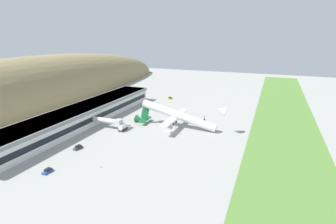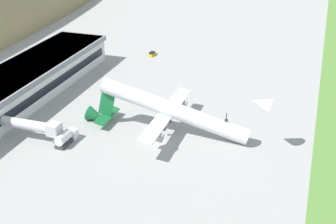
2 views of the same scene
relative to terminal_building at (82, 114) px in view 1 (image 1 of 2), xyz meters
The scene contains 11 objects.
ground_plane 47.25m from the terminal_building, 81.89° to the right, with size 442.61×442.61×0.00m, color #9E9E99.
grass_strip_foreground 100.30m from the terminal_building, 86.21° to the right, with size 398.35×31.89×0.08m, color #568438.
hill_backdrop 63.58m from the terminal_building, 70.83° to the left, with size 354.24×52.84×63.61m, color #8E7F56.
terminal_building is the anchor object (origin of this frame).
jetway_0 17.63m from the terminal_building, 93.93° to the right, with size 3.38×16.35×5.43m.
cargo_airplane 50.24m from the terminal_building, 74.70° to the right, with size 32.48×48.98×15.17m.
service_car_0 51.95m from the terminal_building, 153.47° to the right, with size 3.94×1.83×1.42m.
service_car_1 72.59m from the terminal_building, 18.66° to the right, with size 4.57×1.99×1.49m.
service_car_2 33.67m from the terminal_building, 143.67° to the right, with size 4.05×1.96×1.59m.
fuel_truck 26.06m from the terminal_building, 90.46° to the right, with size 7.53×2.75×3.34m.
traffic_cone_0 52.92m from the terminal_building, 133.83° to the right, with size 0.52×0.52×0.58m.
Camera 1 is at (-112.04, -45.00, 45.64)m, focal length 28.00 mm.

